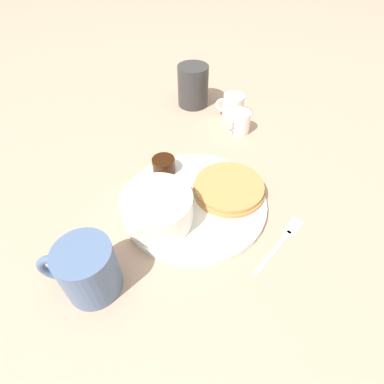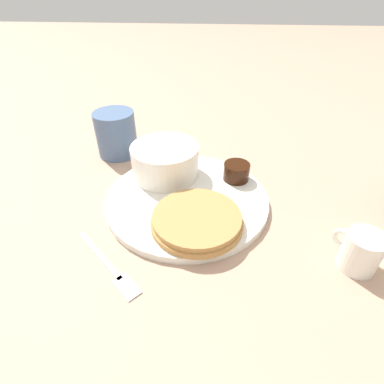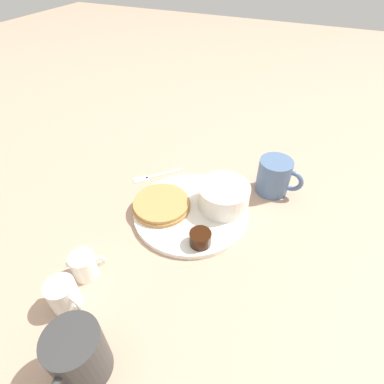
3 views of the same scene
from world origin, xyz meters
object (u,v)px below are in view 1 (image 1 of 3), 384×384
Objects in this scene: coffee_mug at (87,270)px; fork at (284,238)px; bowl at (158,208)px; plate at (194,202)px; creamer_pitcher_far at (233,106)px; creamer_pitcher_near at (240,122)px; second_mug at (193,85)px.

coffee_mug is 1.00× the size of fork.
bowl reaches higher than fork.
coffee_mug is at bearing 13.75° from fork.
creamer_pitcher_far is at bearing -109.86° from plate.
creamer_pitcher_near is 0.49× the size of second_mug.
coffee_mug is at bearing 72.63° from second_mug.
fork is at bearing 96.00° from creamer_pitcher_near.
second_mug reaches higher than bowl.
coffee_mug is 0.53m from creamer_pitcher_far.
creamer_pitcher_far is at bearing 143.51° from second_mug.
creamer_pitcher_near is at bearing -124.84° from coffee_mug.
coffee_mug reaches higher than creamer_pitcher_far.
bowl is at bearing 35.27° from plate.
plate is 0.37m from second_mug.
creamer_pitcher_far is 0.66× the size of second_mug.
creamer_pitcher_far is 0.39m from fork.
coffee_mug is (0.09, 0.11, 0.00)m from bowl.
coffee_mug is at bearing 45.48° from plate.
creamer_pitcher_near is at bearing -84.00° from fork.
bowl is 0.22m from fork.
plate is 0.26m from creamer_pitcher_near.
fork is (-0.03, 0.32, -0.03)m from creamer_pitcher_near.
second_mug is (-0.01, -0.37, 0.05)m from plate.
bowl reaches higher than creamer_pitcher_near.
fork is (-0.21, 0.04, -0.04)m from bowl.
bowl is (0.06, 0.04, 0.04)m from plate.
second_mug is (-0.07, -0.42, 0.01)m from bowl.
second_mug is (0.10, -0.07, 0.02)m from creamer_pitcher_far.
second_mug is at bearing -52.04° from creamer_pitcher_near.
bowl is at bearing 63.50° from creamer_pitcher_far.
creamer_pitcher_near is 0.07m from creamer_pitcher_far.
coffee_mug reaches higher than creamer_pitcher_near.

